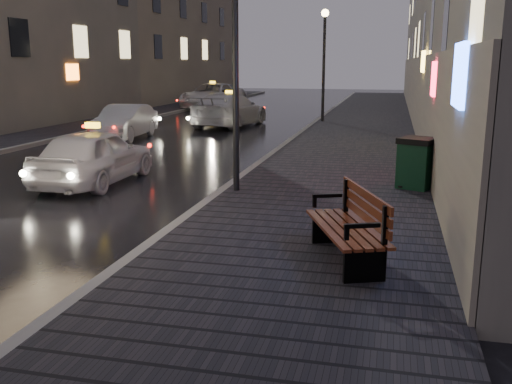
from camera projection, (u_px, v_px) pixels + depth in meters
sidewalk at (363, 126)px, 26.68m from camera, size 4.60×58.00×0.15m
curb at (312, 124)px, 27.22m from camera, size 0.20×58.00×0.15m
sidewalk_far at (117, 120)px, 29.53m from camera, size 2.40×58.00×0.15m
curb_far at (140, 120)px, 29.24m from camera, size 0.20×58.00×0.15m
building_far_c at (162, 31)px, 46.48m from camera, size 6.00×22.00×11.00m
lamp_near at (235, 38)px, 12.16m from camera, size 0.36×0.36×5.28m
lamp_far at (324, 51)px, 27.33m from camera, size 0.36×0.36×5.28m
bench at (352, 225)px, 8.23m from camera, size 1.41×2.16×1.05m
trash_bin at (417, 163)px, 13.03m from camera, size 1.00×1.00×1.16m
taxi_near at (94, 156)px, 14.16m from camera, size 1.69×4.12×1.40m
car_left_mid at (124, 122)px, 22.56m from camera, size 1.75×4.17×1.34m
taxi_mid at (229, 110)px, 26.92m from camera, size 2.85×5.60×1.56m
taxi_far at (213, 96)px, 37.36m from camera, size 3.45×6.21×1.65m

